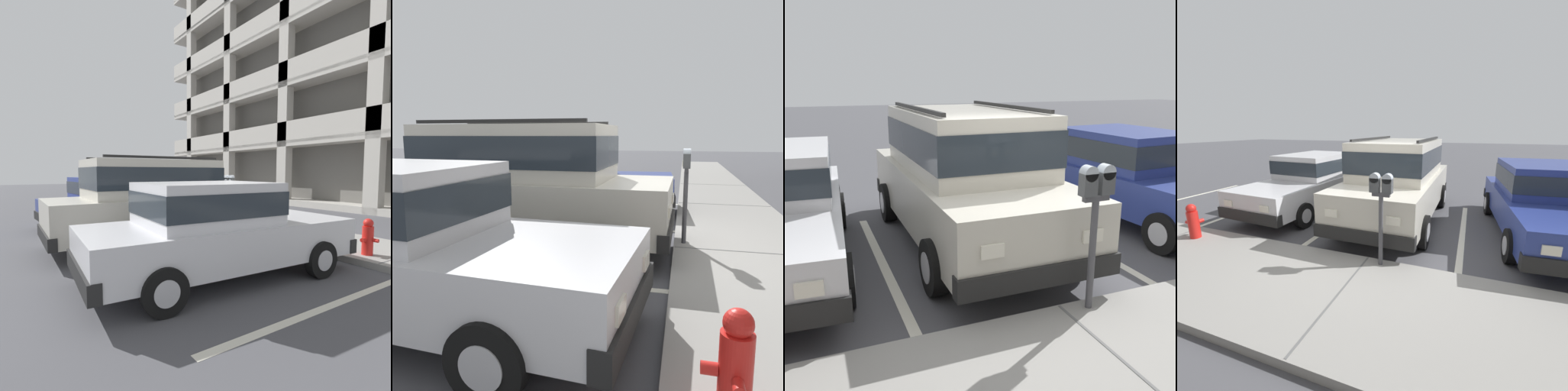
# 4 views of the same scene
# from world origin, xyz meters

# --- Properties ---
(ground_plane) EXTENTS (80.00, 80.00, 0.10)m
(ground_plane) POSITION_xyz_m (0.00, 0.00, -0.05)
(ground_plane) COLOR #4C4C51
(sidewalk) EXTENTS (40.00, 2.20, 0.12)m
(sidewalk) POSITION_xyz_m (0.00, 1.30, 0.06)
(sidewalk) COLOR gray
(sidewalk) RESTS_ON ground_plane
(parking_stall_lines) EXTENTS (11.84, 4.80, 0.01)m
(parking_stall_lines) POSITION_xyz_m (1.46, -1.40, 0.00)
(parking_stall_lines) COLOR silver
(parking_stall_lines) RESTS_ON ground_plane
(silver_suv) EXTENTS (2.05, 4.79, 2.03)m
(silver_suv) POSITION_xyz_m (0.14, -2.23, 1.09)
(silver_suv) COLOR beige
(silver_suv) RESTS_ON ground_plane
(red_sedan) EXTENTS (2.08, 4.60, 1.54)m
(red_sedan) POSITION_xyz_m (-2.97, -2.24, 0.82)
(red_sedan) COLOR navy
(red_sedan) RESTS_ON ground_plane
(dark_hatchback) EXTENTS (2.03, 4.58, 1.54)m
(dark_hatchback) POSITION_xyz_m (2.75, -2.35, 0.82)
(dark_hatchback) COLOR silver
(dark_hatchback) RESTS_ON ground_plane
(parking_meter_near) EXTENTS (0.35, 0.12, 1.49)m
(parking_meter_near) POSITION_xyz_m (-0.27, 0.35, 1.23)
(parking_meter_near) COLOR #47474C
(parking_meter_near) RESTS_ON sidewalk
(fire_hydrant) EXTENTS (0.30, 0.30, 0.70)m
(fire_hydrant) POSITION_xyz_m (3.58, 0.65, 0.46)
(fire_hydrant) COLOR red
(fire_hydrant) RESTS_ON sidewalk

